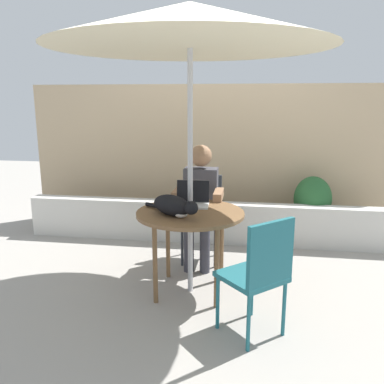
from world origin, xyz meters
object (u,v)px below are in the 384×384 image
chair_empty (260,269)px  laptop (193,198)px  patio_umbrella (190,25)px  cat (174,206)px  chair_occupied (202,210)px  person_seated (200,198)px  potted_plant_near_fence (312,207)px  patio_table (190,219)px

chair_empty → laptop: 1.10m
patio_umbrella → laptop: size_ratio=7.71×
laptop → cat: (-0.10, -0.38, 0.02)m
chair_occupied → cat: cat is taller
patio_umbrella → cat: patio_umbrella is taller
patio_umbrella → laptop: bearing=93.8°
cat → patio_umbrella: bearing=51.9°
person_seated → potted_plant_near_fence: person_seated is taller
patio_table → patio_umbrella: patio_umbrella is taller
patio_table → cat: 0.24m
patio_umbrella → potted_plant_near_fence: bearing=51.7°
chair_empty → laptop: size_ratio=2.87×
cat → chair_occupied: bearing=83.2°
patio_umbrella → chair_empty: 1.92m
chair_empty → person_seated: 1.43m
chair_empty → potted_plant_near_fence: size_ratio=1.14×
potted_plant_near_fence → person_seated: bearing=-143.1°
chair_empty → cat: bearing=144.8°
patio_table → patio_umbrella: 1.57m
cat → potted_plant_near_fence: size_ratio=0.68×
laptop → person_seated: bearing=87.8°
person_seated → cat: bearing=-98.2°
chair_empty → person_seated: (-0.59, 1.29, 0.17)m
chair_occupied → potted_plant_near_fence: chair_occupied is taller
patio_table → person_seated: size_ratio=0.75×
patio_table → cat: cat is taller
cat → chair_empty: bearing=-35.2°
chair_empty → cat: (-0.71, 0.50, 0.29)m
patio_table → person_seated: 0.64m
patio_umbrella → person_seated: patio_umbrella is taller
chair_empty → person_seated: bearing=114.8°
patio_umbrella → chair_occupied: patio_umbrella is taller
chair_occupied → chair_empty: same height
chair_occupied → patio_umbrella: bearing=-90.0°
person_seated → laptop: size_ratio=3.95×
patio_umbrella → chair_empty: patio_umbrella is taller
patio_table → person_seated: bearing=90.0°
chair_occupied → person_seated: size_ratio=0.73×
person_seated → patio_table: bearing=-90.0°
potted_plant_near_fence → patio_umbrella: bearing=-128.3°
person_seated → cat: person_seated is taller
patio_umbrella → laptop: patio_umbrella is taller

